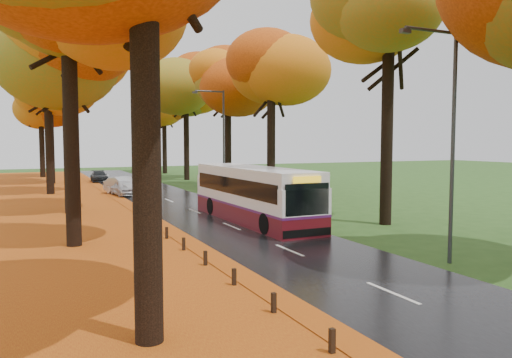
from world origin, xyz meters
TOP-DOWN VIEW (x-y plane):
  - road at (0.00, 25.00)m, footprint 6.50×90.00m
  - centre_line at (0.00, 25.00)m, footprint 0.12×90.00m
  - leaf_verge at (-9.00, 25.00)m, footprint 12.00×90.00m
  - leaf_drift at (-3.05, 25.00)m, footprint 0.90×90.00m
  - trees_left at (-7.18, 27.06)m, footprint 9.20×74.00m
  - trees_right at (7.19, 26.91)m, footprint 9.30×74.20m
  - bollard_row at (-3.70, 4.70)m, footprint 0.11×23.51m
  - streetlamp_near at (3.95, 8.00)m, footprint 2.45×0.18m
  - streetlamp_mid at (3.95, 30.00)m, footprint 2.45×0.18m
  - streetlamp_far at (3.95, 52.00)m, footprint 2.45×0.18m
  - bus at (1.65, 18.99)m, footprint 2.67×10.91m
  - car_white at (-2.35, 34.73)m, footprint 1.80×3.72m
  - car_silver at (-2.22, 35.50)m, footprint 2.72×4.48m
  - car_dark at (-2.35, 49.36)m, footprint 1.81×4.01m

SIDE VIEW (x-z plane):
  - leaf_verge at x=-9.00m, z-range 0.00..0.02m
  - road at x=0.00m, z-range 0.00..0.04m
  - leaf_drift at x=-3.05m, z-range 0.04..0.05m
  - centre_line at x=0.00m, z-range 0.04..0.05m
  - bollard_row at x=-3.70m, z-range 0.00..0.52m
  - car_dark at x=-2.35m, z-range 0.04..1.18m
  - car_white at x=-2.35m, z-range 0.04..1.26m
  - car_silver at x=-2.22m, z-range 0.04..1.43m
  - bus at x=1.65m, z-range 0.11..2.97m
  - streetlamp_near at x=3.95m, z-range 0.71..8.71m
  - streetlamp_mid at x=3.95m, z-range 0.71..8.71m
  - streetlamp_far at x=3.95m, z-range 0.71..8.71m
  - trees_left at x=-7.18m, z-range 2.59..16.48m
  - trees_right at x=7.19m, z-range 2.71..16.67m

